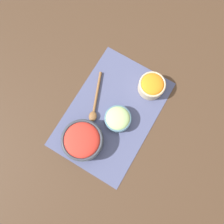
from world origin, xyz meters
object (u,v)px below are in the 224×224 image
Objects in this scene: cucumber_bowl at (118,119)px; carrot_bowl at (152,85)px; tomato_bowl at (83,140)px; wooden_spoon at (95,105)px.

cucumber_bowl is 0.21m from carrot_bowl.
cucumber_bowl is 0.18m from tomato_bowl.
tomato_bowl reaches higher than cucumber_bowl.
wooden_spoon is (0.00, 0.12, -0.02)m from cucumber_bowl.
tomato_bowl is (-0.16, 0.08, 0.02)m from cucumber_bowl.
carrot_bowl reaches higher than wooden_spoon.
carrot_bowl is (0.37, -0.14, -0.01)m from tomato_bowl.
cucumber_bowl is at bearing -91.68° from wooden_spoon.
wooden_spoon is at bearing 138.64° from carrot_bowl.
cucumber_bowl is 0.12m from wooden_spoon.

